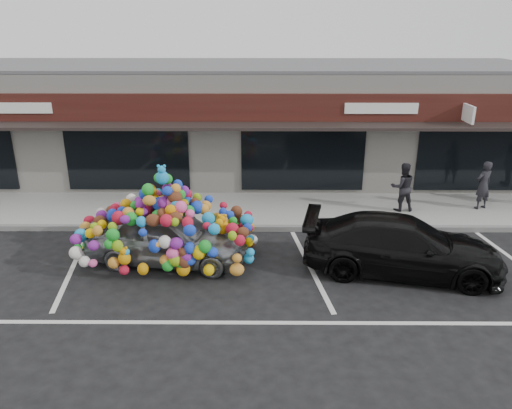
{
  "coord_description": "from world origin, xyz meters",
  "views": [
    {
      "loc": [
        1.51,
        -11.08,
        5.84
      ],
      "look_at": [
        1.43,
        1.4,
        1.23
      ],
      "focal_mm": 35.0,
      "sensor_mm": 36.0,
      "label": 1
    }
  ],
  "objects_px": {
    "pedestrian_a": "(483,185)",
    "pedestrian_b": "(403,187)",
    "black_sedan": "(402,246)",
    "toy_car": "(167,230)"
  },
  "relations": [
    {
      "from": "toy_car",
      "to": "black_sedan",
      "type": "distance_m",
      "value": 5.85
    },
    {
      "from": "pedestrian_a",
      "to": "toy_car",
      "type": "bearing_deg",
      "value": -3.2
    },
    {
      "from": "toy_car",
      "to": "pedestrian_b",
      "type": "distance_m",
      "value": 7.61
    },
    {
      "from": "black_sedan",
      "to": "pedestrian_b",
      "type": "bearing_deg",
      "value": -3.52
    },
    {
      "from": "black_sedan",
      "to": "pedestrian_a",
      "type": "relative_size",
      "value": 3.04
    },
    {
      "from": "pedestrian_a",
      "to": "pedestrian_b",
      "type": "height_order",
      "value": "pedestrian_a"
    },
    {
      "from": "toy_car",
      "to": "pedestrian_a",
      "type": "distance_m",
      "value": 10.09
    },
    {
      "from": "black_sedan",
      "to": "pedestrian_a",
      "type": "bearing_deg",
      "value": -30.61
    },
    {
      "from": "toy_car",
      "to": "pedestrian_b",
      "type": "height_order",
      "value": "toy_car"
    },
    {
      "from": "toy_car",
      "to": "pedestrian_b",
      "type": "bearing_deg",
      "value": -55.8
    }
  ]
}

